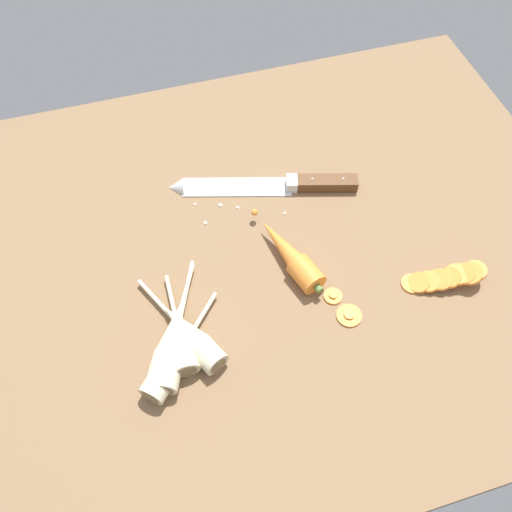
% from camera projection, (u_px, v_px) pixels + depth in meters
% --- Properties ---
extents(ground_plane, '(1.20, 0.90, 0.04)m').
position_uv_depth(ground_plane, '(253.00, 258.00, 0.92)').
color(ground_plane, brown).
extents(chefs_knife, '(0.34, 0.13, 0.04)m').
position_uv_depth(chefs_knife, '(260.00, 185.00, 0.97)').
color(chefs_knife, silver).
rests_on(chefs_knife, ground_plane).
extents(whole_carrot, '(0.09, 0.19, 0.04)m').
position_uv_depth(whole_carrot, '(290.00, 255.00, 0.87)').
color(whole_carrot, orange).
rests_on(whole_carrot, ground_plane).
extents(parsnip_front, '(0.04, 0.17, 0.04)m').
position_uv_depth(parsnip_front, '(180.00, 337.00, 0.80)').
color(parsnip_front, beige).
rests_on(parsnip_front, ground_plane).
extents(parsnip_mid_left, '(0.11, 0.20, 0.04)m').
position_uv_depth(parsnip_mid_left, '(170.00, 343.00, 0.79)').
color(parsnip_mid_left, beige).
rests_on(parsnip_mid_left, ground_plane).
extents(parsnip_mid_right, '(0.15, 0.16, 0.04)m').
position_uv_depth(parsnip_mid_right, '(173.00, 360.00, 0.78)').
color(parsnip_mid_right, beige).
rests_on(parsnip_mid_right, ground_plane).
extents(parsnip_back, '(0.11, 0.21, 0.04)m').
position_uv_depth(parsnip_back, '(174.00, 344.00, 0.79)').
color(parsnip_back, beige).
rests_on(parsnip_back, ground_plane).
extents(parsnip_outer, '(0.11, 0.19, 0.04)m').
position_uv_depth(parsnip_outer, '(191.00, 336.00, 0.80)').
color(parsnip_outer, beige).
rests_on(parsnip_outer, ground_plane).
extents(carrot_slice_stack, '(0.13, 0.06, 0.04)m').
position_uv_depth(carrot_slice_stack, '(445.00, 278.00, 0.86)').
color(carrot_slice_stack, orange).
rests_on(carrot_slice_stack, ground_plane).
extents(carrot_slice_stray_near, '(0.04, 0.04, 0.01)m').
position_uv_depth(carrot_slice_stray_near, '(349.00, 315.00, 0.83)').
color(carrot_slice_stray_near, orange).
rests_on(carrot_slice_stray_near, ground_plane).
extents(carrot_slice_stray_mid, '(0.03, 0.03, 0.01)m').
position_uv_depth(carrot_slice_stray_mid, '(333.00, 296.00, 0.85)').
color(carrot_slice_stray_mid, orange).
rests_on(carrot_slice_stray_mid, ground_plane).
extents(mince_crumbs, '(0.15, 0.09, 0.01)m').
position_uv_depth(mince_crumbs, '(228.00, 198.00, 0.96)').
color(mince_crumbs, silver).
rests_on(mince_crumbs, ground_plane).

